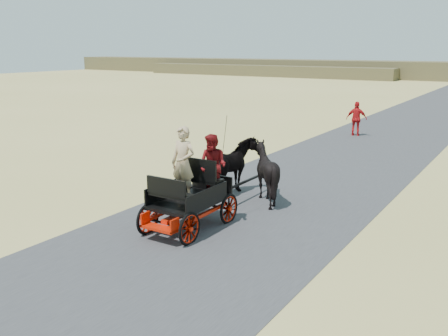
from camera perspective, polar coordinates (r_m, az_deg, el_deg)
The scene contains 9 objects.
ground at distance 13.00m, azimuth 1.30°, elevation -6.03°, with size 140.00×140.00×0.00m, color tan.
road at distance 12.99m, azimuth 1.30°, elevation -6.01°, with size 6.00×140.00×0.01m, color #38383A.
ridge_near at distance 77.59m, azimuth 4.46°, elevation 11.03°, with size 40.00×4.00×1.60m, color brown.
carriage at distance 12.42m, azimuth -3.96°, elevation -5.25°, with size 1.30×2.40×0.72m, color black, non-canonical shape.
horse_left at distance 14.97m, azimuth 1.08°, elevation 0.03°, with size 0.91×2.01×1.70m, color black.
horse_right at distance 14.45m, azimuth 4.82°, elevation -0.51°, with size 1.37×1.54×1.70m, color black.
driver_man at distance 12.22m, azimuth -4.68°, elevation 0.57°, with size 0.66×0.43×1.80m, color tan.
passenger_woman at distance 12.40m, azimuth -1.30°, elevation 0.28°, with size 0.77×0.60×1.58m, color #660C0F.
pedestrian at distance 25.98m, azimuth 14.91°, elevation 5.46°, with size 1.01×0.42×1.73m, color red.
Camera 1 is at (6.29, -10.49, 4.39)m, focal length 40.00 mm.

